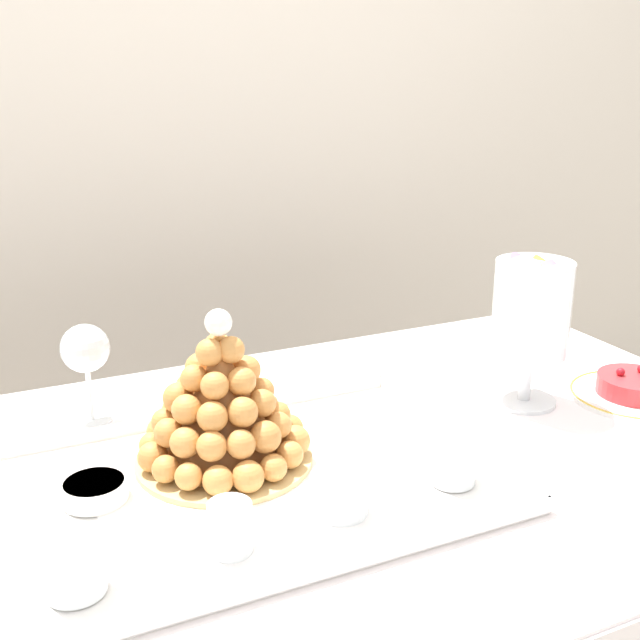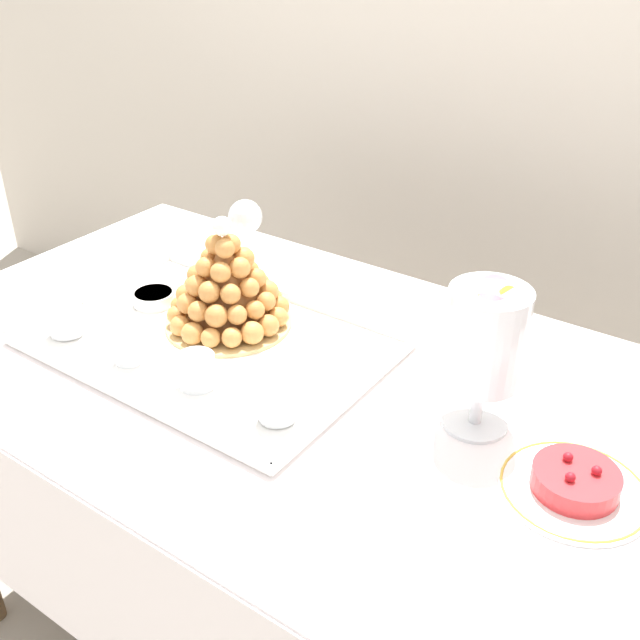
{
  "view_description": "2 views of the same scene",
  "coord_description": "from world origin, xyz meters",
  "views": [
    {
      "loc": [
        -0.41,
        -0.87,
        1.31
      ],
      "look_at": [
        0.0,
        0.01,
        0.99
      ],
      "focal_mm": 43.94,
      "sensor_mm": 36.0,
      "label": 1
    },
    {
      "loc": [
        0.7,
        -0.85,
        1.5
      ],
      "look_at": [
        0.09,
        0.02,
        0.89
      ],
      "focal_mm": 41.48,
      "sensor_mm": 36.0,
      "label": 2
    }
  ],
  "objects": [
    {
      "name": "dessert_cup_mid_left",
      "position": [
        -0.19,
        -0.16,
        0.82
      ],
      "size": [
        0.05,
        0.05,
        0.06
      ],
      "color": "silver",
      "rests_on": "serving_tray"
    },
    {
      "name": "wine_glass",
      "position": [
        -0.27,
        0.26,
        0.9
      ],
      "size": [
        0.07,
        0.07,
        0.16
      ],
      "color": "silver",
      "rests_on": "buffet_table"
    },
    {
      "name": "croquembouche",
      "position": [
        -0.13,
        0.04,
        0.88
      ],
      "size": [
        0.24,
        0.24,
        0.22
      ],
      "color": "tan",
      "rests_on": "serving_tray"
    },
    {
      "name": "dessert_cup_centre",
      "position": [
        -0.04,
        -0.14,
        0.82
      ],
      "size": [
        0.06,
        0.06,
        0.06
      ],
      "color": "silver",
      "rests_on": "serving_tray"
    },
    {
      "name": "backdrop_wall",
      "position": [
        0.0,
        1.05,
        1.25
      ],
      "size": [
        4.8,
        0.1,
        2.5
      ],
      "primitive_type": "cube",
      "color": "silver",
      "rests_on": "ground_plane"
    },
    {
      "name": "serving_tray",
      "position": [
        -0.12,
        -0.03,
        0.79
      ],
      "size": [
        0.63,
        0.43,
        0.02
      ],
      "color": "white",
      "rests_on": "buffet_table"
    },
    {
      "name": "buffet_table",
      "position": [
        0.0,
        0.0,
        0.67
      ],
      "size": [
        1.41,
        0.85,
        0.79
      ],
      "color": "brown",
      "rests_on": "ground_plane"
    },
    {
      "name": "fruit_tart_plate",
      "position": [
        0.55,
        -0.03,
        0.8
      ],
      "size": [
        0.21,
        0.21,
        0.05
      ],
      "color": "white",
      "rests_on": "buffet_table"
    },
    {
      "name": "macaron_goblet",
      "position": [
        0.37,
        0.03,
        0.94
      ],
      "size": [
        0.12,
        0.12,
        0.25
      ],
      "color": "white",
      "rests_on": "buffet_table"
    },
    {
      "name": "creme_brulee_ramekin",
      "position": [
        -0.31,
        0.01,
        0.81
      ],
      "size": [
        0.08,
        0.08,
        0.02
      ],
      "color": "white",
      "rests_on": "serving_tray"
    },
    {
      "name": "dessert_cup_mid_right",
      "position": [
        0.12,
        -0.14,
        0.82
      ],
      "size": [
        0.06,
        0.06,
        0.06
      ],
      "color": "silver",
      "rests_on": "serving_tray"
    },
    {
      "name": "dessert_cup_left",
      "position": [
        -0.35,
        -0.16,
        0.82
      ],
      "size": [
        0.06,
        0.06,
        0.06
      ],
      "color": "silver",
      "rests_on": "serving_tray"
    }
  ]
}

